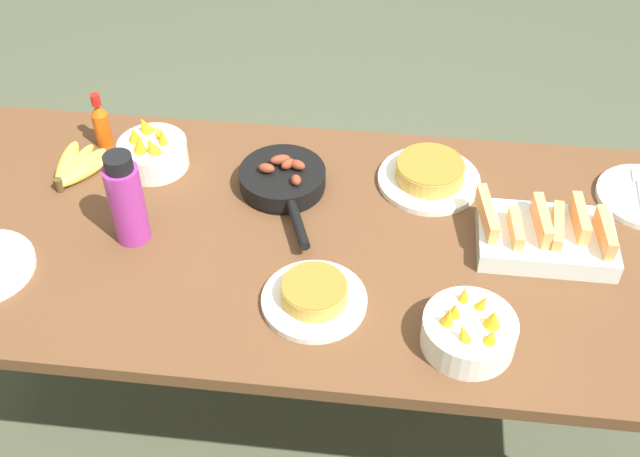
# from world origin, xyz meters

# --- Properties ---
(ground_plane) EXTENTS (14.00, 14.00, 0.00)m
(ground_plane) POSITION_xyz_m (0.00, 0.00, 0.00)
(ground_plane) COLOR #474C38
(dining_table) EXTENTS (1.87, 0.83, 0.74)m
(dining_table) POSITION_xyz_m (0.00, 0.00, 0.65)
(dining_table) COLOR brown
(dining_table) RESTS_ON ground_plane
(banana_bunch) EXTENTS (0.13, 0.18, 0.04)m
(banana_bunch) POSITION_xyz_m (-0.63, 0.16, 0.76)
(banana_bunch) COLOR gold
(banana_bunch) RESTS_ON dining_table
(melon_tray) EXTENTS (0.31, 0.20, 0.10)m
(melon_tray) POSITION_xyz_m (0.51, 0.03, 0.78)
(melon_tray) COLOR silver
(melon_tray) RESTS_ON dining_table
(skillet) EXTENTS (0.21, 0.35, 0.08)m
(skillet) POSITION_xyz_m (-0.11, 0.16, 0.77)
(skillet) COLOR black
(skillet) RESTS_ON dining_table
(frittata_plate_center) EXTENTS (0.22, 0.22, 0.06)m
(frittata_plate_center) POSITION_xyz_m (0.01, -0.20, 0.76)
(frittata_plate_center) COLOR silver
(frittata_plate_center) RESTS_ON dining_table
(frittata_plate_side) EXTENTS (0.25, 0.25, 0.06)m
(frittata_plate_side) POSITION_xyz_m (0.24, 0.23, 0.77)
(frittata_plate_side) COLOR silver
(frittata_plate_side) RESTS_ON dining_table
(fruit_bowl_mango) EXTENTS (0.19, 0.19, 0.12)m
(fruit_bowl_mango) POSITION_xyz_m (0.33, -0.27, 0.78)
(fruit_bowl_mango) COLOR silver
(fruit_bowl_mango) RESTS_ON dining_table
(fruit_bowl_citrus) EXTENTS (0.17, 0.17, 0.12)m
(fruit_bowl_citrus) POSITION_xyz_m (-0.45, 0.21, 0.78)
(fruit_bowl_citrus) COLOR silver
(fruit_bowl_citrus) RESTS_ON dining_table
(water_bottle) EXTENTS (0.08, 0.08, 0.23)m
(water_bottle) POSITION_xyz_m (-0.43, -0.04, 0.85)
(water_bottle) COLOR #992D89
(water_bottle) RESTS_ON dining_table
(hot_sauce_bottle) EXTENTS (0.04, 0.04, 0.16)m
(hot_sauce_bottle) POSITION_xyz_m (-0.60, 0.28, 0.81)
(hot_sauce_bottle) COLOR #C64C0F
(hot_sauce_bottle) RESTS_ON dining_table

